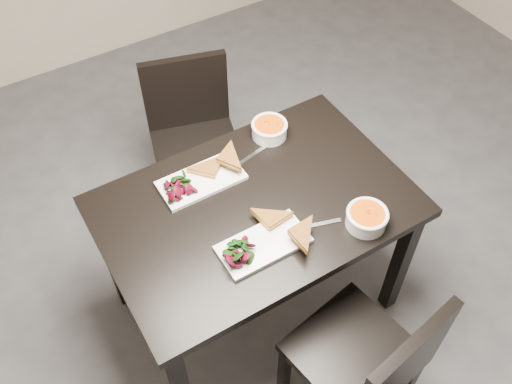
% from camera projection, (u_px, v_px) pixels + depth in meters
% --- Properties ---
extents(ground, '(5.00, 5.00, 0.00)m').
position_uv_depth(ground, '(321.00, 313.00, 2.71)').
color(ground, '#47474C').
rests_on(ground, ground).
extents(table, '(1.20, 0.80, 0.75)m').
position_uv_depth(table, '(256.00, 219.00, 2.26)').
color(table, black).
rests_on(table, ground).
extents(chair_near, '(0.48, 0.48, 0.85)m').
position_uv_depth(chair_near, '(371.00, 361.00, 2.05)').
color(chair_near, black).
rests_on(chair_near, ground).
extents(chair_far, '(0.52, 0.52, 0.85)m').
position_uv_depth(chair_far, '(193.00, 132.00, 2.83)').
color(chair_far, black).
rests_on(chair_far, ground).
extents(plate_near, '(0.33, 0.17, 0.02)m').
position_uv_depth(plate_near, '(263.00, 244.00, 2.05)').
color(plate_near, white).
rests_on(plate_near, table).
extents(sandwich_near, '(0.18, 0.15, 0.05)m').
position_uv_depth(sandwich_near, '(277.00, 228.00, 2.05)').
color(sandwich_near, '#9D5E20').
rests_on(sandwich_near, plate_near).
extents(salad_near, '(0.10, 0.09, 0.05)m').
position_uv_depth(salad_near, '(240.00, 251.00, 1.99)').
color(salad_near, black).
rests_on(salad_near, plate_near).
extents(soup_bowl_near, '(0.16, 0.16, 0.07)m').
position_uv_depth(soup_bowl_near, '(367.00, 217.00, 2.09)').
color(soup_bowl_near, white).
rests_on(soup_bowl_near, table).
extents(cutlery_near, '(0.18, 0.07, 0.00)m').
position_uv_depth(cutlery_near, '(318.00, 224.00, 2.12)').
color(cutlery_near, silver).
rests_on(cutlery_near, table).
extents(plate_far, '(0.34, 0.17, 0.02)m').
position_uv_depth(plate_far, '(201.00, 180.00, 2.25)').
color(plate_far, white).
rests_on(plate_far, table).
extents(sandwich_far, '(0.21, 0.21, 0.06)m').
position_uv_depth(sandwich_far, '(217.00, 171.00, 2.24)').
color(sandwich_far, '#9D5E20').
rests_on(sandwich_far, plate_far).
extents(salad_far, '(0.11, 0.10, 0.05)m').
position_uv_depth(salad_far, '(178.00, 185.00, 2.19)').
color(salad_far, black).
rests_on(salad_far, plate_far).
extents(soup_bowl_far, '(0.16, 0.16, 0.07)m').
position_uv_depth(soup_bowl_far, '(269.00, 129.00, 2.40)').
color(soup_bowl_far, white).
rests_on(soup_bowl_far, table).
extents(cutlery_far, '(0.18, 0.05, 0.00)m').
position_uv_depth(cutlery_far, '(252.00, 155.00, 2.35)').
color(cutlery_far, silver).
rests_on(cutlery_far, table).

